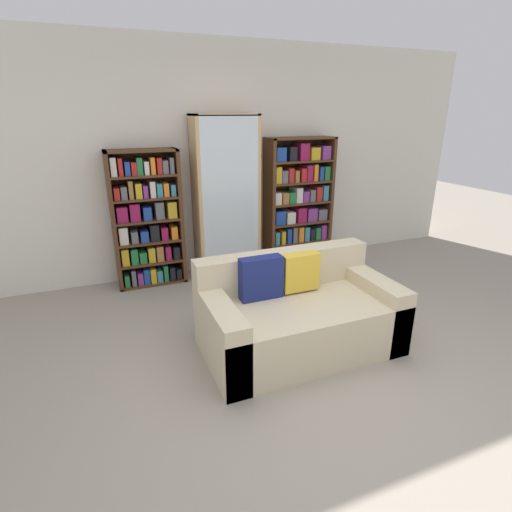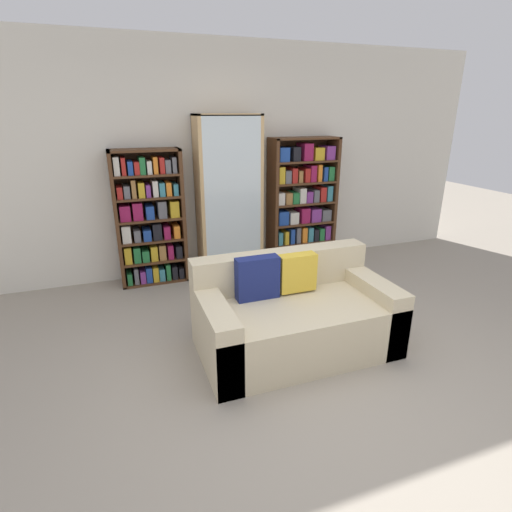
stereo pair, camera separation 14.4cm
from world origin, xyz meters
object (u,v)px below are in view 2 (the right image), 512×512
couch (294,317)px  display_cabinet (229,198)px  bookshelf_right (302,204)px  wine_bottle (279,268)px  bookshelf_left (150,220)px

couch → display_cabinet: 1.97m
couch → display_cabinet: display_cabinet is taller
couch → bookshelf_right: 2.18m
wine_bottle → bookshelf_right: bearing=45.0°
bookshelf_right → wine_bottle: size_ratio=4.16×
couch → bookshelf_left: bearing=116.8°
bookshelf_left → wine_bottle: bearing=-20.8°
couch → bookshelf_right: bookshelf_right is taller
couch → wine_bottle: couch is taller
bookshelf_right → couch: bearing=-117.5°
couch → wine_bottle: size_ratio=4.10×
couch → display_cabinet: (-0.01, 1.86, 0.65)m
display_cabinet → couch: bearing=-89.7°
display_cabinet → wine_bottle: display_cabinet is taller
display_cabinet → bookshelf_right: 1.00m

